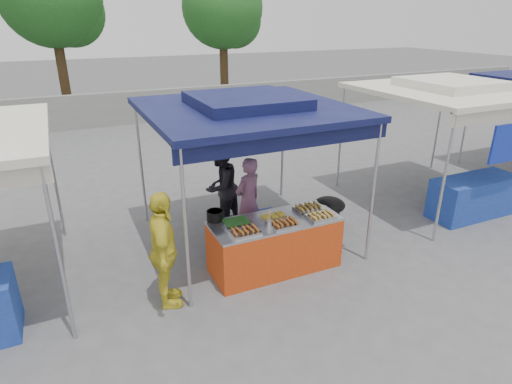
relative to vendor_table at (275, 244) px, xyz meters
name	(u,v)px	position (x,y,z in m)	size (l,w,h in m)	color
ground_plane	(271,265)	(0.00, 0.10, -0.43)	(80.00, 80.00, 0.00)	#525254
back_wall	(140,107)	(0.00, 11.10, 0.17)	(40.00, 0.25, 1.20)	slate
main_canopy	(246,108)	(0.00, 1.07, 1.94)	(3.20, 3.20, 2.57)	#ABAAB1
neighbor_stall_right	(461,131)	(4.50, 0.67, 1.18)	(3.20, 3.20, 2.57)	#ABAAB1
tree_1	(55,0)	(-2.25, 13.18, 3.84)	(3.66, 3.63, 6.24)	#3B2A16
tree_2	(225,11)	(4.22, 12.95, 3.51)	(3.43, 3.35, 5.76)	#3B2A16
vendor_table	(275,244)	(0.00, 0.00, 0.00)	(2.00, 0.80, 0.85)	#B0360F
food_tray_fl	(245,232)	(-0.60, -0.23, 0.46)	(0.42, 0.30, 0.07)	#B6B6BA
food_tray_fm	(284,224)	(0.03, -0.24, 0.46)	(0.42, 0.30, 0.07)	#B6B6BA
food_tray_fr	(321,216)	(0.67, -0.24, 0.46)	(0.42, 0.30, 0.07)	#B6B6BA
food_tray_bl	(236,223)	(-0.60, 0.10, 0.46)	(0.42, 0.30, 0.07)	#B6B6BA
food_tray_bm	(273,217)	(-0.01, 0.05, 0.46)	(0.42, 0.30, 0.07)	#B6B6BA
food_tray_br	(308,208)	(0.65, 0.10, 0.46)	(0.42, 0.30, 0.07)	#B6B6BA
cooking_pot	(215,215)	(-0.83, 0.38, 0.50)	(0.26, 0.26, 0.15)	black
skewer_cup	(269,224)	(-0.19, -0.18, 0.48)	(0.09, 0.09, 0.11)	#ABAAB1
wok_burner	(328,218)	(1.17, 0.27, 0.11)	(0.54, 0.54, 0.90)	black
crate_left	(242,242)	(-0.26, 0.71, -0.26)	(0.54, 0.38, 0.32)	navy
crate_right	(262,237)	(0.15, 0.76, -0.27)	(0.51, 0.36, 0.30)	navy
crate_stacked	(262,221)	(0.15, 0.76, 0.03)	(0.50, 0.35, 0.30)	navy
vendor_woman	(248,201)	(-0.01, 1.00, 0.35)	(0.57, 0.37, 1.55)	#7D4F6F
helper_man	(221,187)	(-0.24, 1.73, 0.39)	(0.79, 0.62, 1.63)	black
customer_person	(164,251)	(-1.76, -0.20, 0.41)	(0.98, 0.41, 1.68)	gold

